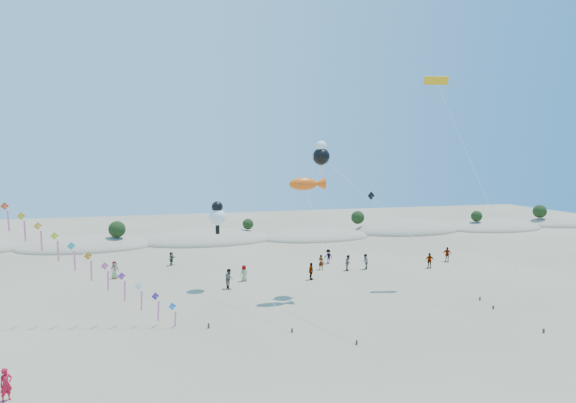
{
  "coord_description": "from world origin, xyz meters",
  "views": [
    {
      "loc": [
        -6.85,
        -23.46,
        12.02
      ],
      "look_at": [
        3.46,
        14.0,
        8.42
      ],
      "focal_mm": 30.0,
      "sensor_mm": 36.0,
      "label": 1
    }
  ],
  "objects": [
    {
      "name": "dark_kite",
      "position": [
        16.8,
        20.28,
        5.5
      ],
      "size": [
        4.0,
        14.3,
        8.3
      ],
      "color": "#3F2D1E",
      "rests_on": "ground"
    },
    {
      "name": "beachgoers",
      "position": [
        7.26,
        24.02,
        0.84
      ],
      "size": [
        37.31,
        12.39,
        1.84
      ],
      "color": "slate",
      "rests_on": "ground"
    },
    {
      "name": "cartoon_kite_low",
      "position": [
        -1.54,
        20.11,
        6.77
      ],
      "size": [
        4.28,
        13.58,
        8.03
      ],
      "color": "#3F2D1E",
      "rests_on": "ground"
    },
    {
      "name": "flyer_foreground",
      "position": [
        -14.24,
        2.18,
        0.83
      ],
      "size": [
        0.71,
        0.71,
        1.67
      ],
      "primitive_type": "imported",
      "rotation": [
        0.0,
        0.0,
        0.77
      ],
      "color": "#B90E28",
      "rests_on": "ground"
    },
    {
      "name": "fish_kite",
      "position": [
        5.41,
        15.01,
        9.76
      ],
      "size": [
        3.1,
        11.44,
        10.33
      ],
      "color": "#3F2D1E",
      "rests_on": "ground"
    },
    {
      "name": "dune_ridge",
      "position": [
        1.06,
        45.14,
        0.11
      ],
      "size": [
        145.3,
        11.49,
        5.57
      ],
      "color": "gray",
      "rests_on": "ground"
    },
    {
      "name": "parafoil_kite",
      "position": [
        18.68,
        16.75,
        18.77
      ],
      "size": [
        2.31,
        14.85,
        19.58
      ],
      "color": "#3F2D1E",
      "rests_on": "ground"
    },
    {
      "name": "cartoon_kite_high",
      "position": [
        7.25,
        16.7,
        12.22
      ],
      "size": [
        12.54,
        9.47,
        13.47
      ],
      "color": "#3F2D1E",
      "rests_on": "ground"
    },
    {
      "name": "ground",
      "position": [
        0.0,
        0.0,
        0.0
      ],
      "size": [
        160.0,
        160.0,
        0.0
      ],
      "primitive_type": "plane",
      "color": "#7D7056",
      "rests_on": "ground"
    }
  ]
}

